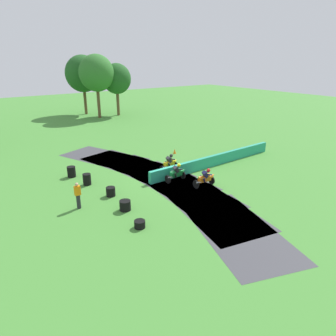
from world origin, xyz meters
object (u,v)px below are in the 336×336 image
traffic_cone (175,151)px  motorcycle_trailing_yellow (170,163)px  motorcycle_lead_orange (206,178)px  motorcycle_chase_green (177,173)px  tire_stack_far (87,179)px  tire_stack_extra_a (71,172)px  tire_stack_mid_a (125,205)px  tire_stack_mid_b (111,192)px  track_marshal (78,196)px  tire_stack_near (140,224)px

traffic_cone → motorcycle_trailing_yellow: bearing=-131.5°
motorcycle_lead_orange → motorcycle_chase_green: 2.18m
tire_stack_far → tire_stack_extra_a: bearing=100.0°
tire_stack_extra_a → motorcycle_trailing_yellow: bearing=-25.9°
motorcycle_lead_orange → tire_stack_mid_a: size_ratio=2.56×
traffic_cone → motorcycle_chase_green: bearing=-125.5°
motorcycle_trailing_yellow → motorcycle_chase_green: bearing=-112.5°
tire_stack_far → tire_stack_extra_a: same height
motorcycle_lead_orange → traffic_cone: (2.85, 7.38, -0.42)m
motorcycle_trailing_yellow → tire_stack_far: (-6.35, 1.15, -0.26)m
tire_stack_mid_a → tire_stack_mid_b: (0.17, 2.27, -0.00)m
motorcycle_trailing_yellow → traffic_cone: size_ratio=3.84×
tire_stack_far → track_marshal: size_ratio=0.49×
motorcycle_chase_green → tire_stack_far: bearing=150.3°
motorcycle_lead_orange → tire_stack_near: size_ratio=2.88×
tire_stack_near → tire_stack_mid_a: bearing=82.0°
tire_stack_far → tire_stack_extra_a: (-0.37, 2.11, 0.00)m
tire_stack_mid_a → motorcycle_lead_orange: bearing=-1.3°
tire_stack_mid_b → track_marshal: (-2.28, -0.45, 0.52)m
tire_stack_far → track_marshal: track_marshal is taller
motorcycle_chase_green → track_marshal: 7.27m
motorcycle_trailing_yellow → tire_stack_mid_b: motorcycle_trailing_yellow is taller
tire_stack_mid_b → tire_stack_extra_a: tire_stack_extra_a is taller
motorcycle_chase_green → tire_stack_near: (-5.46, -3.96, -0.45)m
tire_stack_mid_a → tire_stack_far: (-0.37, 4.93, 0.10)m
tire_stack_near → tire_stack_extra_a: tire_stack_extra_a is taller
motorcycle_chase_green → traffic_cone: bearing=54.5°
motorcycle_lead_orange → tire_stack_mid_a: motorcycle_lead_orange is taller
tire_stack_near → track_marshal: (-1.81, 3.99, 0.62)m
motorcycle_lead_orange → tire_stack_near: 6.82m
motorcycle_lead_orange → track_marshal: (-8.30, 1.95, 0.18)m
tire_stack_far → tire_stack_extra_a: size_ratio=1.00×
tire_stack_mid_a → track_marshal: size_ratio=0.40×
tire_stack_near → tire_stack_mid_a: (0.30, 2.17, 0.10)m
tire_stack_mid_b → tire_stack_far: (-0.53, 2.67, 0.10)m
tire_stack_mid_a → tire_stack_extra_a: size_ratio=0.82×
motorcycle_chase_green → tire_stack_mid_b: (-4.99, 0.48, -0.35)m
motorcycle_chase_green → traffic_cone: size_ratio=3.83×
motorcycle_lead_orange → tire_stack_near: bearing=-162.6°
motorcycle_lead_orange → tire_stack_mid_b: motorcycle_lead_orange is taller
motorcycle_lead_orange → track_marshal: 8.53m
tire_stack_far → traffic_cone: size_ratio=1.82×
motorcycle_chase_green → tire_stack_near: 6.76m
tire_stack_extra_a → tire_stack_far: bearing=-80.0°
motorcycle_trailing_yellow → tire_stack_near: 8.67m
tire_stack_near → tire_stack_far: tire_stack_far is taller
motorcycle_chase_green → tire_stack_mid_a: motorcycle_chase_green is taller
tire_stack_extra_a → motorcycle_chase_green: bearing=-41.7°
motorcycle_chase_green → motorcycle_trailing_yellow: 2.16m
track_marshal → traffic_cone: track_marshal is taller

